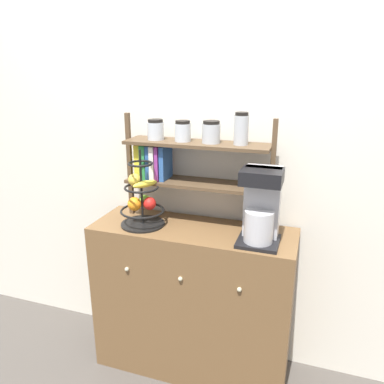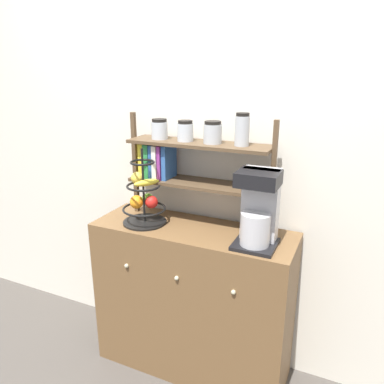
# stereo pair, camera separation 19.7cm
# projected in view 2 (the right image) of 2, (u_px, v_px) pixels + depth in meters

# --- Properties ---
(wall_back) EXTENTS (7.00, 0.05, 2.60)m
(wall_back) POSITION_uv_depth(u_px,v_px,m) (210.00, 149.00, 2.11)
(wall_back) COLOR silver
(wall_back) RESTS_ON ground_plane
(sideboard) EXTENTS (1.12, 0.40, 0.91)m
(sideboard) POSITION_uv_depth(u_px,v_px,m) (193.00, 300.00, 2.17)
(sideboard) COLOR brown
(sideboard) RESTS_ON ground_plane
(coffee_maker) EXTENTS (0.20, 0.21, 0.38)m
(coffee_maker) POSITION_uv_depth(u_px,v_px,m) (258.00, 209.00, 1.79)
(coffee_maker) COLOR black
(coffee_maker) RESTS_ON sideboard
(fruit_stand) EXTENTS (0.24, 0.24, 0.42)m
(fruit_stand) POSITION_uv_depth(u_px,v_px,m) (144.00, 199.00, 2.07)
(fruit_stand) COLOR black
(fruit_stand) RESTS_ON sideboard
(shelf_hutch) EXTENTS (0.84, 0.20, 0.62)m
(shelf_hutch) POSITION_uv_depth(u_px,v_px,m) (186.00, 155.00, 2.04)
(shelf_hutch) COLOR brown
(shelf_hutch) RESTS_ON sideboard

